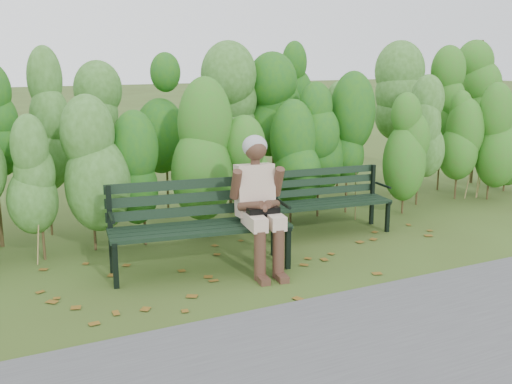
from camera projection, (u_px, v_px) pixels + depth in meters
name	position (u px, v px, depth m)	size (l,w,h in m)	color
ground	(270.00, 267.00, 6.40)	(80.00, 80.00, 0.00)	#38451A
footpath	(407.00, 357.00, 4.47)	(60.00, 2.50, 0.01)	#474749
hedge_band	(204.00, 130.00, 7.74)	(11.04, 1.67, 2.42)	#47381E
leaf_litter	(280.00, 274.00, 6.17)	(5.73, 2.02, 0.01)	brown
bench_left	(198.00, 218.00, 6.26)	(1.93, 0.87, 0.93)	black
bench_right	(324.00, 196.00, 7.55)	(1.66, 0.69, 0.81)	black
seated_woman	(259.00, 196.00, 6.21)	(0.59, 0.86, 1.40)	beige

